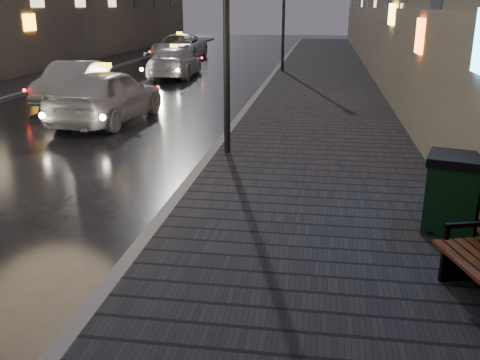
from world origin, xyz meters
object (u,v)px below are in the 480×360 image
object	(u,v)px
taxi_far	(180,47)
taxi_near	(107,95)
lamp_far	(284,1)
car_left_mid	(73,82)
taxi_mid	(174,62)
trash_bin	(452,193)

from	to	relation	value
taxi_far	taxi_near	bearing A→B (deg)	-81.97
lamp_far	taxi_far	world-z (taller)	lamp_far
car_left_mid	lamp_far	bearing A→B (deg)	49.95
car_left_mid	taxi_mid	distance (m)	7.45
taxi_mid	taxi_far	size ratio (longest dim) A/B	0.85
taxi_far	car_left_mid	bearing A→B (deg)	-89.55
taxi_far	taxi_mid	bearing A→B (deg)	-77.33
trash_bin	car_left_mid	size ratio (longest dim) A/B	0.27
taxi_mid	taxi_far	world-z (taller)	taxi_far
lamp_far	car_left_mid	world-z (taller)	lamp_far
trash_bin	car_left_mid	bearing A→B (deg)	151.74
car_left_mid	taxi_far	xyz separation A→B (m)	(-0.27, 15.85, 0.10)
taxi_near	taxi_far	xyz separation A→B (m)	(-2.87, 19.06, 0.00)
car_left_mid	taxi_mid	xyz separation A→B (m)	(1.75, 7.24, 0.01)
car_left_mid	taxi_far	size ratio (longest dim) A/B	0.74
lamp_far	taxi_mid	distance (m)	6.12
taxi_near	taxi_far	distance (m)	19.27
taxi_mid	taxi_far	xyz separation A→B (m)	(-2.02, 8.61, 0.09)
taxi_near	car_left_mid	bearing A→B (deg)	-45.54
trash_bin	taxi_far	size ratio (longest dim) A/B	0.20
lamp_far	car_left_mid	distance (m)	11.90
taxi_near	taxi_far	bearing A→B (deg)	-76.02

